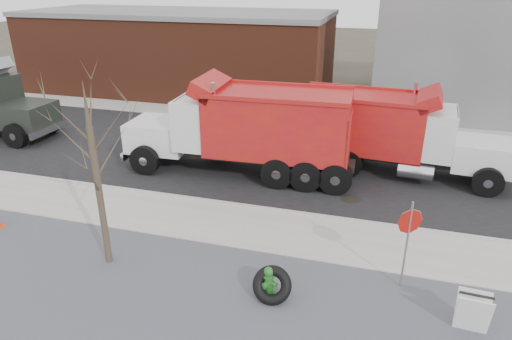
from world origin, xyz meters
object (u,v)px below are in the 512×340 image
(fire_hydrant, at_px, (268,283))
(dump_truck_red_a, at_px, (389,130))
(truck_tire, at_px, (272,285))
(sandwich_board, at_px, (473,313))
(dump_truck_red_b, at_px, (248,127))
(stop_sign, at_px, (409,230))

(fire_hydrant, relative_size, dump_truck_red_a, 0.10)
(truck_tire, bearing_deg, sandwich_board, 2.29)
(fire_hydrant, distance_m, dump_truck_red_b, 7.95)
(truck_tire, distance_m, sandwich_board, 4.59)
(dump_truck_red_a, bearing_deg, sandwich_board, -71.77)
(fire_hydrant, height_order, dump_truck_red_a, dump_truck_red_a)
(fire_hydrant, height_order, stop_sign, stop_sign)
(stop_sign, distance_m, sandwich_board, 2.27)
(sandwich_board, bearing_deg, truck_tire, -174.28)
(truck_tire, relative_size, dump_truck_red_b, 0.12)
(stop_sign, bearing_deg, dump_truck_red_a, 86.99)
(sandwich_board, height_order, dump_truck_red_a, dump_truck_red_a)
(dump_truck_red_a, height_order, dump_truck_red_b, dump_truck_red_b)
(truck_tire, relative_size, stop_sign, 0.43)
(fire_hydrant, bearing_deg, sandwich_board, 22.42)
(fire_hydrant, xyz_separation_m, sandwich_board, (4.71, 0.08, 0.13))
(truck_tire, distance_m, dump_truck_red_a, 9.50)
(stop_sign, bearing_deg, fire_hydrant, -165.57)
(dump_truck_red_a, bearing_deg, truck_tire, -100.37)
(truck_tire, height_order, sandwich_board, sandwich_board)
(fire_hydrant, distance_m, dump_truck_red_a, 9.44)
(stop_sign, xyz_separation_m, sandwich_board, (1.50, -1.23, -1.18))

